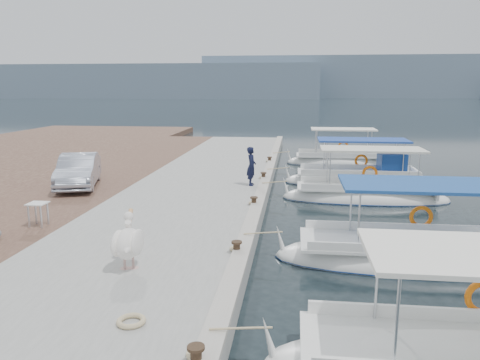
{
  "coord_description": "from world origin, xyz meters",
  "views": [
    {
      "loc": [
        1.09,
        -14.9,
        4.73
      ],
      "look_at": [
        -1.0,
        2.69,
        1.2
      ],
      "focal_mm": 35.0,
      "sensor_mm": 36.0,
      "label": 1
    }
  ],
  "objects_px": {
    "fishing_caique_c": "(365,197)",
    "fishing_caique_d": "(359,180)",
    "parked_car": "(78,171)",
    "pelican": "(128,242)",
    "fishing_caique_e": "(339,162)",
    "fisherman": "(251,166)",
    "fishing_caique_b": "(418,259)"
  },
  "relations": [
    {
      "from": "parked_car",
      "to": "fishing_caique_d",
      "type": "bearing_deg",
      "value": 2.01
    },
    {
      "from": "pelican",
      "to": "fisherman",
      "type": "distance_m",
      "value": 10.09
    },
    {
      "from": "fishing_caique_d",
      "to": "parked_car",
      "type": "distance_m",
      "value": 13.28
    },
    {
      "from": "fishing_caique_c",
      "to": "parked_car",
      "type": "distance_m",
      "value": 12.34
    },
    {
      "from": "pelican",
      "to": "fisherman",
      "type": "relative_size",
      "value": 0.98
    },
    {
      "from": "fisherman",
      "to": "fishing_caique_e",
      "type": "bearing_deg",
      "value": -28.37
    },
    {
      "from": "pelican",
      "to": "parked_car",
      "type": "relative_size",
      "value": 0.39
    },
    {
      "from": "fishing_caique_c",
      "to": "fishing_caique_e",
      "type": "bearing_deg",
      "value": 91.53
    },
    {
      "from": "fishing_caique_b",
      "to": "fishing_caique_e",
      "type": "distance_m",
      "value": 16.71
    },
    {
      "from": "pelican",
      "to": "fisherman",
      "type": "height_order",
      "value": "fisherman"
    },
    {
      "from": "fisherman",
      "to": "parked_car",
      "type": "bearing_deg",
      "value": 96.96
    },
    {
      "from": "fishing_caique_d",
      "to": "parked_car",
      "type": "relative_size",
      "value": 1.69
    },
    {
      "from": "fishing_caique_d",
      "to": "pelican",
      "type": "relative_size",
      "value": 4.35
    },
    {
      "from": "fishing_caique_e",
      "to": "fisherman",
      "type": "height_order",
      "value": "fishing_caique_e"
    },
    {
      "from": "pelican",
      "to": "fisherman",
      "type": "xyz_separation_m",
      "value": [
        1.97,
        9.89,
        0.19
      ]
    },
    {
      "from": "fishing_caique_b",
      "to": "fishing_caique_d",
      "type": "distance_m",
      "value": 10.71
    },
    {
      "from": "fisherman",
      "to": "parked_car",
      "type": "height_order",
      "value": "fisherman"
    },
    {
      "from": "parked_car",
      "to": "fishing_caique_c",
      "type": "bearing_deg",
      "value": -13.18
    },
    {
      "from": "fishing_caique_e",
      "to": "parked_car",
      "type": "bearing_deg",
      "value": -138.94
    },
    {
      "from": "fishing_caique_d",
      "to": "fisherman",
      "type": "bearing_deg",
      "value": -146.91
    },
    {
      "from": "fishing_caique_d",
      "to": "fishing_caique_e",
      "type": "bearing_deg",
      "value": 94.39
    },
    {
      "from": "fishing_caique_c",
      "to": "fishing_caique_e",
      "type": "relative_size",
      "value": 1.08
    },
    {
      "from": "fishing_caique_d",
      "to": "pelican",
      "type": "bearing_deg",
      "value": -118.12
    },
    {
      "from": "fisherman",
      "to": "parked_car",
      "type": "distance_m",
      "value": 7.47
    },
    {
      "from": "fishing_caique_c",
      "to": "fishing_caique_d",
      "type": "xyz_separation_m",
      "value": [
        0.21,
        3.49,
        0.07
      ]
    },
    {
      "from": "fishing_caique_b",
      "to": "fishing_caique_d",
      "type": "relative_size",
      "value": 1.09
    },
    {
      "from": "fishing_caique_e",
      "to": "pelican",
      "type": "xyz_separation_m",
      "value": [
        -6.6,
        -19.19,
        1.03
      ]
    },
    {
      "from": "fishing_caique_c",
      "to": "fisherman",
      "type": "relative_size",
      "value": 4.14
    },
    {
      "from": "fishing_caique_c",
      "to": "fishing_caique_d",
      "type": "height_order",
      "value": "same"
    },
    {
      "from": "fisherman",
      "to": "fishing_caique_d",
      "type": "bearing_deg",
      "value": -58.83
    },
    {
      "from": "parked_car",
      "to": "fisherman",
      "type": "bearing_deg",
      "value": -8.83
    },
    {
      "from": "fishing_caique_b",
      "to": "fishing_caique_e",
      "type": "bearing_deg",
      "value": 92.29
    }
  ]
}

